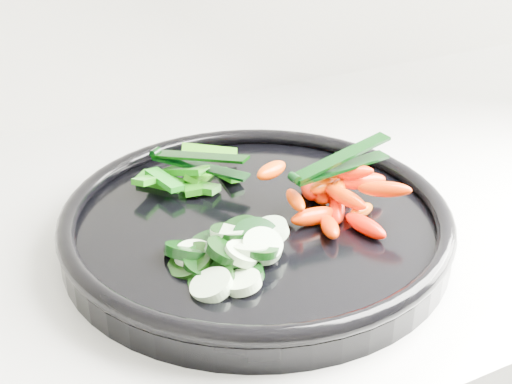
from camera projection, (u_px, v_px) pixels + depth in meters
name	position (u px, v px, depth m)	size (l,w,h in m)	color
veggie_tray	(256.00, 224.00, 0.68)	(0.45, 0.45, 0.04)	black
cucumber_pile	(225.00, 253.00, 0.62)	(0.12, 0.11, 0.04)	black
carrot_pile	(334.00, 193.00, 0.69)	(0.14, 0.14, 0.05)	#FB0D00
pepper_pile	(189.00, 175.00, 0.74)	(0.13, 0.09, 0.03)	#1F6309
tong_carrot	(338.00, 163.00, 0.68)	(0.11, 0.03, 0.02)	black
tong_pepper	(197.00, 161.00, 0.74)	(0.08, 0.10, 0.02)	black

